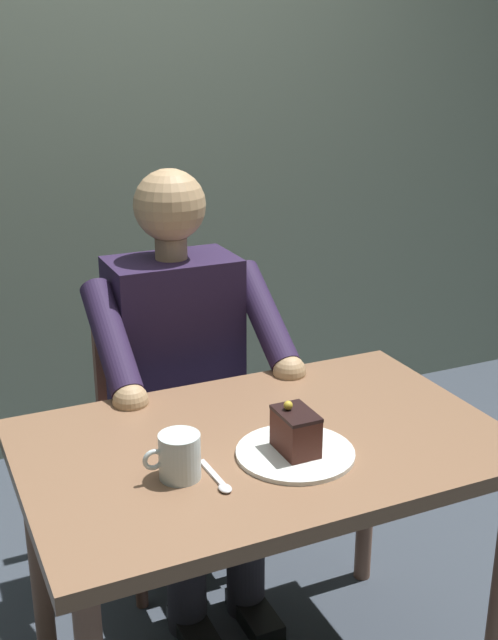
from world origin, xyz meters
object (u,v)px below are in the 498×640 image
object	(u,v)px
cake_slice	(296,431)
chair	(167,409)
dining_table	(264,474)
coffee_cup	(179,455)
dessert_spoon	(219,481)
seated_person	(184,383)

from	to	relation	value
cake_slice	chair	bearing A→B (deg)	-87.86
cake_slice	dining_table	bearing A→B (deg)	-72.59
dining_table	coffee_cup	xyz separation A→B (m)	(0.23, 0.08, 0.14)
chair	dessert_spoon	xyz separation A→B (m)	(0.16, 0.83, 0.24)
seated_person	chair	bearing A→B (deg)	-90.00
dining_table	coffee_cup	size ratio (longest dim) A/B	8.88
cake_slice	coffee_cup	distance (m)	0.26
chair	dining_table	bearing A→B (deg)	90.00
cake_slice	coffee_cup	size ratio (longest dim) A/B	0.93
dining_table	cake_slice	size ratio (longest dim) A/B	9.52
chair	coffee_cup	world-z (taller)	chair
coffee_cup	cake_slice	bearing A→B (deg)	176.31
seated_person	coffee_cup	xyz separation A→B (m)	(0.23, 0.60, 0.13)
dining_table	seated_person	size ratio (longest dim) A/B	0.87
cake_slice	dessert_spoon	world-z (taller)	cake_slice
coffee_cup	chair	bearing A→B (deg)	-106.47
coffee_cup	dessert_spoon	xyz separation A→B (m)	(-0.06, 0.05, -0.05)
dining_table	seated_person	bearing A→B (deg)	-90.00
chair	coffee_cup	distance (m)	0.86
chair	dessert_spoon	world-z (taller)	chair
seated_person	dessert_spoon	world-z (taller)	seated_person
chair	seated_person	world-z (taller)	seated_person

